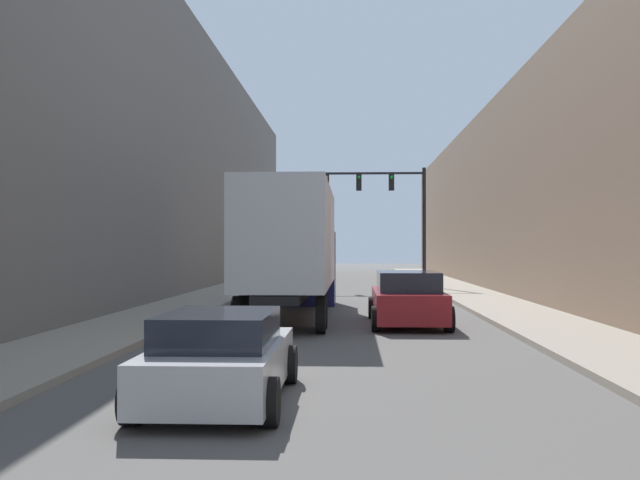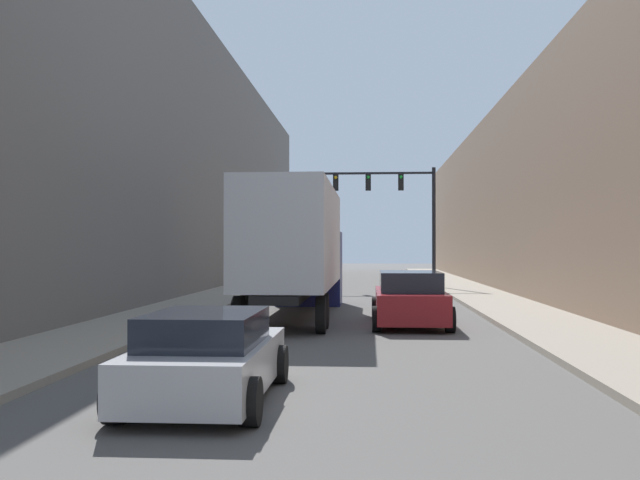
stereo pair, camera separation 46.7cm
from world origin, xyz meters
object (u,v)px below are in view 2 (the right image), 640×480
(sedan_car, at_px, (208,358))
(semi_truck, at_px, (297,246))
(suv_car, at_px, (410,299))
(traffic_signal_gantry, at_px, (398,202))

(sedan_car, bearing_deg, semi_truck, 89.99)
(semi_truck, height_order, sedan_car, semi_truck)
(suv_car, relative_size, traffic_signal_gantry, 0.67)
(semi_truck, bearing_deg, sedan_car, -90.01)
(traffic_signal_gantry, bearing_deg, semi_truck, -104.03)
(semi_truck, distance_m, suv_car, 4.59)
(semi_truck, distance_m, sedan_car, 13.17)
(semi_truck, xyz_separation_m, suv_car, (3.58, -2.39, -1.59))
(sedan_car, height_order, suv_car, suv_car)
(sedan_car, bearing_deg, suv_car, 71.42)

